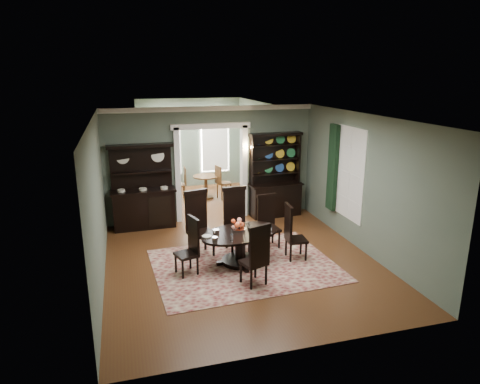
% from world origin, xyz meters
% --- Properties ---
extents(room, '(5.51, 6.01, 3.01)m').
position_xyz_m(room, '(0.00, 0.04, 1.58)').
color(room, '#553116').
rests_on(room, ground).
extents(parlor, '(3.51, 3.50, 3.01)m').
position_xyz_m(parlor, '(0.00, 5.53, 1.52)').
color(parlor, '#553116').
rests_on(parlor, ground).
extents(doorway_trim, '(2.08, 0.25, 2.57)m').
position_xyz_m(doorway_trim, '(0.00, 3.00, 1.62)').
color(doorway_trim, white).
rests_on(doorway_trim, floor).
extents(right_window, '(0.15, 1.47, 2.12)m').
position_xyz_m(right_window, '(2.69, 0.93, 1.60)').
color(right_window, white).
rests_on(right_window, wall_right).
extents(wall_sconce, '(0.27, 0.21, 0.21)m').
position_xyz_m(wall_sconce, '(0.95, 2.85, 1.89)').
color(wall_sconce, gold).
rests_on(wall_sconce, back_wall_right).
extents(rug, '(3.77, 2.96, 0.01)m').
position_xyz_m(rug, '(0.01, -0.14, 0.01)').
color(rug, maroon).
rests_on(rug, floor).
extents(dining_table, '(2.04, 2.04, 0.68)m').
position_xyz_m(dining_table, '(-0.04, 0.00, 0.48)').
color(dining_table, black).
rests_on(dining_table, rug).
extents(centerpiece, '(1.49, 0.95, 0.24)m').
position_xyz_m(centerpiece, '(-0.06, 0.09, 0.75)').
color(centerpiece, silver).
rests_on(centerpiece, dining_table).
extents(chair_far_left, '(0.64, 0.62, 1.41)m').
position_xyz_m(chair_far_left, '(-0.77, 0.74, 0.74)').
color(chair_far_left, black).
rests_on(chair_far_left, rug).
extents(chair_far_mid, '(0.56, 0.54, 1.42)m').
position_xyz_m(chair_far_mid, '(0.07, 0.76, 0.75)').
color(chair_far_mid, black).
rests_on(chair_far_mid, rug).
extents(chair_far_right, '(0.49, 0.46, 1.20)m').
position_xyz_m(chair_far_right, '(0.81, 0.74, 0.63)').
color(chair_far_right, black).
rests_on(chair_far_right, rug).
extents(chair_end_left, '(0.51, 0.52, 1.15)m').
position_xyz_m(chair_end_left, '(-1.09, -0.17, 0.60)').
color(chair_end_left, black).
rests_on(chair_end_left, rug).
extents(chair_end_right, '(0.46, 0.48, 1.21)m').
position_xyz_m(chair_end_right, '(1.06, -0.09, 0.63)').
color(chair_end_right, black).
rests_on(chair_end_right, rug).
extents(chair_near, '(0.56, 0.55, 1.22)m').
position_xyz_m(chair_near, '(-0.01, -1.04, 0.64)').
color(chair_near, black).
rests_on(chair_near, rug).
extents(sideboard, '(1.63, 0.61, 2.13)m').
position_xyz_m(sideboard, '(-1.82, 2.75, 0.74)').
color(sideboard, black).
rests_on(sideboard, floor).
extents(welsh_dresser, '(1.50, 0.64, 2.28)m').
position_xyz_m(welsh_dresser, '(1.72, 2.75, 0.83)').
color(welsh_dresser, black).
rests_on(welsh_dresser, floor).
extents(parlor_table, '(0.78, 0.78, 0.73)m').
position_xyz_m(parlor_table, '(0.21, 4.87, 0.47)').
color(parlor_table, '#543118').
rests_on(parlor_table, parlor_floor).
extents(parlor_chair_left, '(0.43, 0.43, 1.02)m').
position_xyz_m(parlor_chair_left, '(-0.56, 4.89, 0.55)').
color(parlor_chair_left, '#543118').
rests_on(parlor_chair_left, parlor_floor).
extents(parlor_chair_right, '(0.48, 0.47, 1.06)m').
position_xyz_m(parlor_chair_right, '(0.67, 4.65, 0.57)').
color(parlor_chair_right, '#543118').
rests_on(parlor_chair_right, parlor_floor).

